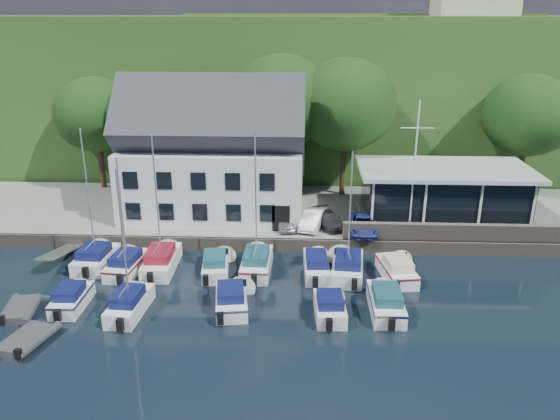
{
  "coord_description": "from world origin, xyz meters",
  "views": [
    {
      "loc": [
        0.14,
        -25.08,
        16.18
      ],
      "look_at": [
        -1.41,
        9.0,
        3.92
      ],
      "focal_mm": 35.0,
      "sensor_mm": 36.0,
      "label": 1
    }
  ],
  "objects_px": {
    "club_pavilion": "(443,193)",
    "boat_r1_7": "(397,267)",
    "boat_r1_1": "(122,210)",
    "boat_r1_2": "(157,202)",
    "dinghy_0": "(20,308)",
    "boat_r1_5": "(316,263)",
    "boat_r2_1": "(123,239)",
    "boat_r1_3": "(215,263)",
    "dinghy_1": "(26,339)",
    "boat_r2_2": "(231,296)",
    "boat_r1_6": "(350,208)",
    "boat_r2_3": "(330,305)",
    "boat_r2_0": "(71,296)",
    "car_dgrey": "(328,219)",
    "car_white": "(313,219)",
    "boat_r1_4": "(256,204)",
    "car_silver": "(285,221)",
    "boat_r2_4": "(386,299)",
    "car_blue": "(363,224)",
    "flagpole": "(414,168)",
    "boat_r1_0": "(89,201)"
  },
  "relations": [
    {
      "from": "boat_r1_5",
      "to": "dinghy_0",
      "type": "distance_m",
      "value": 18.06
    },
    {
      "from": "car_white",
      "to": "dinghy_1",
      "type": "relative_size",
      "value": 1.2
    },
    {
      "from": "dinghy_0",
      "to": "boat_r1_3",
      "type": "bearing_deg",
      "value": 18.73
    },
    {
      "from": "boat_r1_7",
      "to": "boat_r2_4",
      "type": "xyz_separation_m",
      "value": [
        -1.29,
        -4.3,
        0.02
      ]
    },
    {
      "from": "boat_r1_4",
      "to": "boat_r1_7",
      "type": "bearing_deg",
      "value": -2.83
    },
    {
      "from": "car_blue",
      "to": "boat_r2_4",
      "type": "relative_size",
      "value": 0.62
    },
    {
      "from": "boat_r1_3",
      "to": "boat_r2_2",
      "type": "height_order",
      "value": "boat_r2_2"
    },
    {
      "from": "car_dgrey",
      "to": "boat_r2_2",
      "type": "bearing_deg",
      "value": -138.53
    },
    {
      "from": "boat_r1_5",
      "to": "boat_r2_1",
      "type": "distance_m",
      "value": 12.77
    },
    {
      "from": "car_dgrey",
      "to": "boat_r1_6",
      "type": "bearing_deg",
      "value": -99.91
    },
    {
      "from": "boat_r2_3",
      "to": "boat_r2_4",
      "type": "bearing_deg",
      "value": 8.52
    },
    {
      "from": "boat_r1_4",
      "to": "boat_r1_2",
      "type": "bearing_deg",
      "value": -179.05
    },
    {
      "from": "boat_r2_2",
      "to": "boat_r1_7",
      "type": "bearing_deg",
      "value": 14.37
    },
    {
      "from": "boat_r1_3",
      "to": "boat_r1_7",
      "type": "relative_size",
      "value": 1.0
    },
    {
      "from": "boat_r1_3",
      "to": "boat_r2_0",
      "type": "bearing_deg",
      "value": -154.44
    },
    {
      "from": "boat_r1_6",
      "to": "boat_r2_3",
      "type": "bearing_deg",
      "value": -98.88
    },
    {
      "from": "boat_r1_3",
      "to": "dinghy_0",
      "type": "bearing_deg",
      "value": -157.33
    },
    {
      "from": "car_dgrey",
      "to": "flagpole",
      "type": "height_order",
      "value": "flagpole"
    },
    {
      "from": "dinghy_1",
      "to": "boat_r2_2",
      "type": "bearing_deg",
      "value": 37.46
    },
    {
      "from": "flagpole",
      "to": "boat_r2_1",
      "type": "height_order",
      "value": "flagpole"
    },
    {
      "from": "club_pavilion",
      "to": "boat_r1_7",
      "type": "height_order",
      "value": "club_pavilion"
    },
    {
      "from": "car_dgrey",
      "to": "boat_r1_5",
      "type": "distance_m",
      "value": 6.15
    },
    {
      "from": "car_silver",
      "to": "car_dgrey",
      "type": "xyz_separation_m",
      "value": [
        3.31,
        0.52,
        -0.02
      ]
    },
    {
      "from": "boat_r1_1",
      "to": "dinghy_0",
      "type": "relative_size",
      "value": 2.79
    },
    {
      "from": "boat_r1_0",
      "to": "boat_r1_7",
      "type": "bearing_deg",
      "value": 0.87
    },
    {
      "from": "boat_r2_3",
      "to": "boat_r2_4",
      "type": "xyz_separation_m",
      "value": [
        3.24,
        0.67,
        0.05
      ]
    },
    {
      "from": "car_white",
      "to": "boat_r2_1",
      "type": "distance_m",
      "value": 15.85
    },
    {
      "from": "car_silver",
      "to": "boat_r1_7",
      "type": "xyz_separation_m",
      "value": [
        7.51,
        -6.0,
        -0.83
      ]
    },
    {
      "from": "boat_r1_5",
      "to": "boat_r1_6",
      "type": "relative_size",
      "value": 0.67
    },
    {
      "from": "car_white",
      "to": "boat_r2_2",
      "type": "height_order",
      "value": "car_white"
    },
    {
      "from": "boat_r1_6",
      "to": "boat_r2_0",
      "type": "height_order",
      "value": "boat_r1_6"
    },
    {
      "from": "boat_r2_1",
      "to": "boat_r2_2",
      "type": "bearing_deg",
      "value": 12.96
    },
    {
      "from": "car_blue",
      "to": "boat_r2_2",
      "type": "bearing_deg",
      "value": -127.5
    },
    {
      "from": "boat_r2_0",
      "to": "dinghy_1",
      "type": "distance_m",
      "value": 4.1
    },
    {
      "from": "boat_r1_4",
      "to": "boat_r1_6",
      "type": "xyz_separation_m",
      "value": [
        6.0,
        -0.35,
        -0.04
      ]
    },
    {
      "from": "boat_r1_5",
      "to": "boat_r2_2",
      "type": "height_order",
      "value": "boat_r2_2"
    },
    {
      "from": "boat_r1_1",
      "to": "boat_r1_5",
      "type": "height_order",
      "value": "boat_r1_1"
    },
    {
      "from": "boat_r2_4",
      "to": "dinghy_1",
      "type": "height_order",
      "value": "boat_r2_4"
    },
    {
      "from": "boat_r1_0",
      "to": "dinghy_1",
      "type": "height_order",
      "value": "boat_r1_0"
    },
    {
      "from": "boat_r1_1",
      "to": "boat_r2_3",
      "type": "distance_m",
      "value": 14.63
    },
    {
      "from": "car_dgrey",
      "to": "car_white",
      "type": "bearing_deg",
      "value": 172.46
    },
    {
      "from": "boat_r1_2",
      "to": "boat_r1_4",
      "type": "xyz_separation_m",
      "value": [
        6.43,
        -0.02,
        0.0
      ]
    },
    {
      "from": "boat_r1_7",
      "to": "boat_r2_0",
      "type": "height_order",
      "value": "boat_r1_7"
    },
    {
      "from": "boat_r1_2",
      "to": "dinghy_0",
      "type": "height_order",
      "value": "boat_r1_2"
    },
    {
      "from": "car_blue",
      "to": "boat_r2_3",
      "type": "relative_size",
      "value": 0.8
    },
    {
      "from": "boat_r2_0",
      "to": "boat_r2_3",
      "type": "distance_m",
      "value": 15.04
    },
    {
      "from": "car_silver",
      "to": "boat_r2_0",
      "type": "height_order",
      "value": "car_silver"
    },
    {
      "from": "car_blue",
      "to": "flagpole",
      "type": "distance_m",
      "value": 5.41
    },
    {
      "from": "boat_r1_4",
      "to": "boat_r1_5",
      "type": "bearing_deg",
      "value": -0.68
    },
    {
      "from": "boat_r1_1",
      "to": "boat_r1_7",
      "type": "distance_m",
      "value": 18.12
    }
  ]
}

